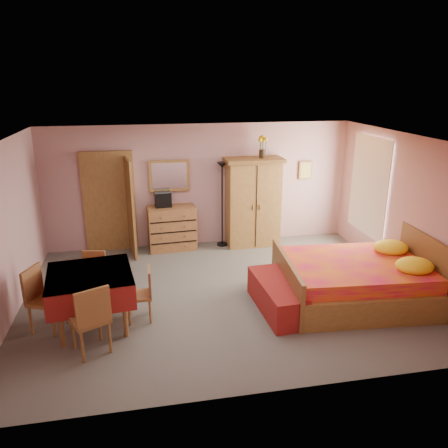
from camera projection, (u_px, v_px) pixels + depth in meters
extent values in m
plane|color=#605C54|center=(222.00, 294.00, 7.41)|extent=(6.50, 6.50, 0.00)
plane|color=brown|center=(221.00, 140.00, 6.58)|extent=(6.50, 6.50, 0.00)
cube|color=tan|center=(200.00, 186.00, 9.32)|extent=(6.50, 0.10, 2.60)
cube|color=tan|center=(264.00, 293.00, 4.66)|extent=(6.50, 0.10, 2.60)
cube|color=tan|center=(4.00, 234.00, 6.41)|extent=(0.10, 5.00, 2.60)
cube|color=tan|center=(405.00, 210.00, 7.57)|extent=(0.10, 5.00, 2.60)
cube|color=#9E6B35|center=(110.00, 203.00, 9.04)|extent=(1.06, 0.12, 2.15)
cube|color=white|center=(370.00, 186.00, 8.64)|extent=(0.08, 1.40, 1.95)
cube|color=#D8BF59|center=(305.00, 170.00, 9.63)|extent=(0.30, 0.04, 0.40)
cube|color=#995F33|center=(172.00, 228.00, 9.23)|extent=(1.02, 0.56, 0.93)
cube|color=white|center=(169.00, 176.00, 9.08)|extent=(0.84, 0.05, 0.66)
cube|color=black|center=(163.00, 200.00, 9.05)|extent=(0.34, 0.26, 0.31)
cube|color=black|center=(222.00, 205.00, 9.30)|extent=(0.27, 0.27, 1.83)
cube|color=#A77638|center=(253.00, 202.00, 9.34)|extent=(1.22, 0.64, 1.91)
cube|color=yellow|center=(262.00, 147.00, 9.02)|extent=(0.19, 0.19, 0.46)
cube|color=red|center=(355.00, 269.00, 7.06)|extent=(2.52, 2.05, 1.10)
cube|color=maroon|center=(277.00, 296.00, 6.83)|extent=(0.60, 1.45, 0.47)
cube|color=maroon|center=(92.00, 300.00, 6.32)|extent=(1.30, 1.30, 0.85)
cube|color=olive|center=(89.00, 318.00, 5.71)|extent=(0.60, 0.60, 1.00)
cube|color=olive|center=(93.00, 279.00, 7.02)|extent=(0.44, 0.44, 0.83)
cube|color=#A06936|center=(47.00, 300.00, 6.23)|extent=(0.56, 0.56, 0.95)
cube|color=#A46C37|center=(139.00, 295.00, 6.51)|extent=(0.38, 0.38, 0.82)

